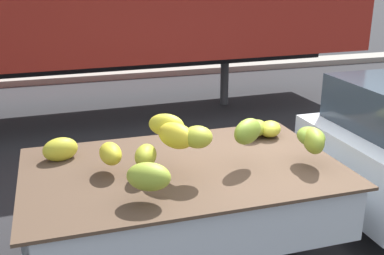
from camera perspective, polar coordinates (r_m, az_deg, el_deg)
name	(u,v)px	position (r m, az deg, el deg)	size (l,w,h in m)	color
ground	(275,242)	(5.34, 10.12, -13.67)	(220.00, 220.00, 0.00)	#28282B
curb_strip	(131,73)	(13.22, -7.55, 6.66)	(80.00, 0.80, 0.16)	gray
pickup_truck	(367,160)	(5.38, 20.69, -3.77)	(5.25, 1.89, 1.70)	silver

